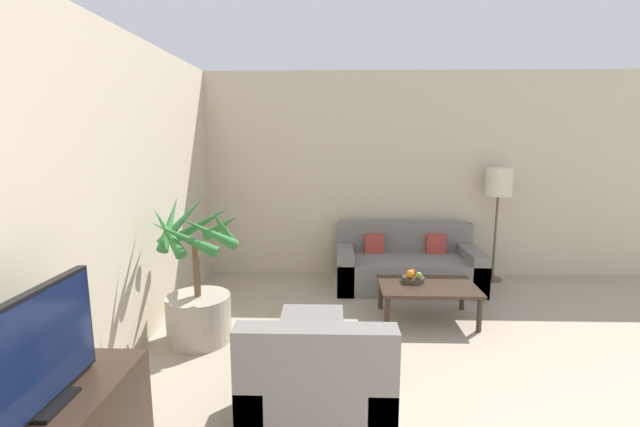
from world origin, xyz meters
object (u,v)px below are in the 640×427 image
object	(u,v)px
apple_red	(413,272)
orange_fruit	(410,274)
potted_palm	(198,296)
apple_green	(419,275)
ottoman	(312,339)
floor_lamp	(499,187)
television	(41,350)
armchair	(318,395)
fruit_bowl	(413,279)
coffee_table	(428,289)
sofa_loveseat	(407,266)

from	to	relation	value
apple_red	orange_fruit	size ratio (longest dim) A/B	0.79
potted_palm	orange_fruit	bearing A→B (deg)	16.11
apple_green	ottoman	distance (m)	1.41
apple_red	potted_palm	bearing A→B (deg)	-162.00
potted_palm	floor_lamp	distance (m)	3.87
apple_red	ottoman	world-z (taller)	apple_red
apple_green	orange_fruit	size ratio (longest dim) A/B	0.81
television	apple_green	world-z (taller)	television
floor_lamp	armchair	distance (m)	3.88
television	orange_fruit	xyz separation A→B (m)	(2.18, 2.40, -0.39)
television	fruit_bowl	xyz separation A→B (m)	(2.22, 2.44, -0.46)
floor_lamp	coffee_table	bearing A→B (deg)	-131.69
fruit_bowl	apple_green	xyz separation A→B (m)	(0.04, -0.06, 0.06)
potted_palm	orange_fruit	size ratio (longest dim) A/B	15.47
potted_palm	armchair	distance (m)	1.69
sofa_loveseat	coffee_table	size ratio (longest dim) A/B	1.81
potted_palm	orange_fruit	distance (m)	2.10
coffee_table	armchair	bearing A→B (deg)	-120.76
armchair	sofa_loveseat	bearing A→B (deg)	69.93
coffee_table	apple_green	world-z (taller)	apple_green
coffee_table	armchair	xyz separation A→B (m)	(-1.06, -1.78, -0.05)
sofa_loveseat	fruit_bowl	distance (m)	0.95
potted_palm	armchair	bearing A→B (deg)	-48.01
sofa_loveseat	apple_red	distance (m)	0.91
sofa_loveseat	armchair	bearing A→B (deg)	-110.07
apple_green	sofa_loveseat	bearing A→B (deg)	86.97
apple_green	floor_lamp	bearing A→B (deg)	45.34
armchair	apple_red	bearing A→B (deg)	64.16
apple_red	television	bearing A→B (deg)	-131.75
sofa_loveseat	armchair	distance (m)	2.99
apple_green	potted_palm	bearing A→B (deg)	-165.01
sofa_loveseat	coffee_table	distance (m)	1.03
apple_red	armchair	xyz separation A→B (m)	(-0.93, -1.92, -0.18)
floor_lamp	orange_fruit	xyz separation A→B (m)	(-1.31, -1.22, -0.77)
armchair	ottoman	size ratio (longest dim) A/B	1.60
potted_palm	apple_red	xyz separation A→B (m)	(2.06, 0.67, 0.03)
fruit_bowl	orange_fruit	size ratio (longest dim) A/B	2.63
apple_green	orange_fruit	distance (m)	0.09
coffee_table	fruit_bowl	size ratio (longest dim) A/B	4.24
sofa_loveseat	ottoman	xyz separation A→B (m)	(-1.10, -1.89, -0.06)
sofa_loveseat	fruit_bowl	bearing A→B (deg)	-95.83
coffee_table	orange_fruit	xyz separation A→B (m)	(-0.17, 0.06, 0.14)
orange_fruit	ottoman	distance (m)	1.37
potted_palm	television	bearing A→B (deg)	-94.99
sofa_loveseat	apple_red	size ratio (longest dim) A/B	25.51
fruit_bowl	potted_palm	bearing A→B (deg)	-163.26
television	potted_palm	world-z (taller)	potted_palm
sofa_loveseat	coffee_table	bearing A→B (deg)	-88.09
television	armchair	world-z (taller)	television
fruit_bowl	orange_fruit	bearing A→B (deg)	-138.32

